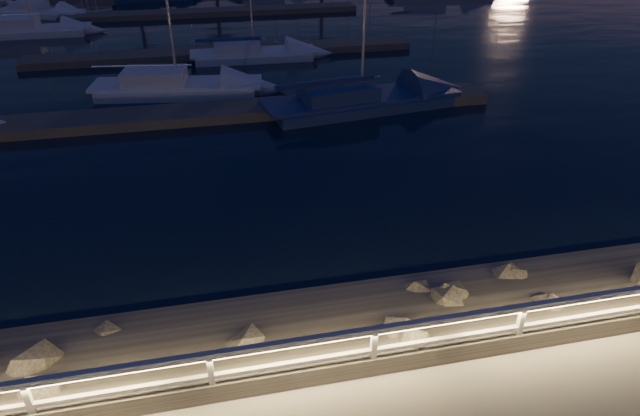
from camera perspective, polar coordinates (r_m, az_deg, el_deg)
The scene contains 10 objects.
ground at distance 11.19m, azimuth 0.14°, elevation -16.67°, with size 400.00×400.00×0.00m, color gray.
harbor_water at distance 39.83m, azimuth -10.04°, elevation 16.14°, with size 400.00×440.00×0.60m.
guard_rail at distance 10.63m, azimuth -0.23°, elevation -13.85°, with size 44.11×0.12×1.06m.
riprap at distance 13.38m, azimuth 14.22°, elevation -9.84°, with size 30.56×2.69×1.33m.
floating_docks at distance 40.96m, azimuth -10.23°, elevation 17.31°, with size 22.00×36.00×0.40m.
sailboat_b at distance 28.28m, azimuth -14.50°, elevation 11.81°, with size 8.08×3.49×13.34m.
sailboat_d at distance 25.60m, azimuth 3.65°, elevation 10.82°, with size 9.04×3.85×14.82m.
sailboat_e at distance 43.30m, azimuth -27.00°, elevation 15.66°, with size 7.06×2.28×11.99m.
sailboat_g at distance 33.53m, azimuth -7.01°, elevation 15.16°, with size 7.09×2.35×11.90m.
sailboat_j at distance 49.76m, azimuth -26.33°, elevation 17.25°, with size 6.77×4.40×11.28m.
Camera 1 is at (-1.68, -7.53, 8.10)m, focal length 32.00 mm.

